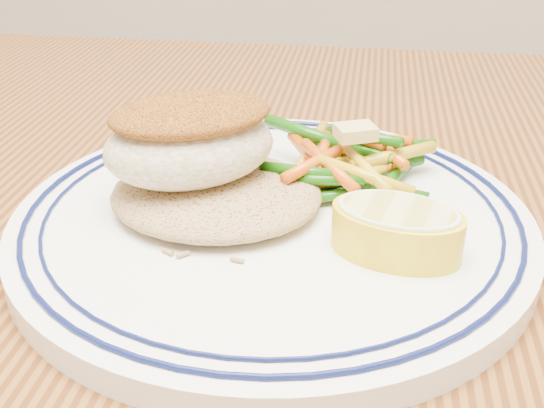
{
  "coord_description": "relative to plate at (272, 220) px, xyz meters",
  "views": [
    {
      "loc": [
        0.03,
        -0.29,
        0.95
      ],
      "look_at": [
        -0.02,
        0.04,
        0.77
      ],
      "focal_mm": 45.0,
      "sensor_mm": 36.0,
      "label": 1
    }
  ],
  "objects": [
    {
      "name": "fish_fillet",
      "position": [
        -0.05,
        0.0,
        0.05
      ],
      "size": [
        0.12,
        0.11,
        0.05
      ],
      "color": "beige",
      "rests_on": "rice_pilaf"
    },
    {
      "name": "plate",
      "position": [
        0.0,
        0.0,
        0.0
      ],
      "size": [
        0.29,
        0.29,
        0.02
      ],
      "color": "white",
      "rests_on": "dining_table"
    },
    {
      "name": "lemon_wedge",
      "position": [
        0.07,
        -0.03,
        0.02
      ],
      "size": [
        0.07,
        0.07,
        0.03
      ],
      "color": "yellow",
      "rests_on": "plate"
    },
    {
      "name": "vegetable_pile",
      "position": [
        0.04,
        0.04,
        0.02
      ],
      "size": [
        0.11,
        0.1,
        0.03
      ],
      "color": "#14500A",
      "rests_on": "plate"
    },
    {
      "name": "rice_pilaf",
      "position": [
        -0.03,
        0.0,
        0.02
      ],
      "size": [
        0.12,
        0.11,
        0.02
      ],
      "primitive_type": "ellipsoid",
      "color": "#97754B",
      "rests_on": "plate"
    },
    {
      "name": "butter_pat",
      "position": [
        0.04,
        0.04,
        0.04
      ],
      "size": [
        0.03,
        0.02,
        0.01
      ],
      "primitive_type": "cube",
      "rotation": [
        0.0,
        0.0,
        0.41
      ],
      "color": "#DDC66C",
      "rests_on": "vegetable_pile"
    }
  ]
}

